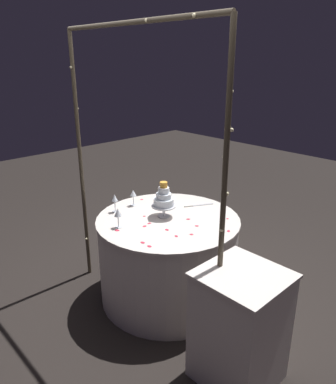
{
  "coord_description": "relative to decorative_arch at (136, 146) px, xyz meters",
  "views": [
    {
      "loc": [
        -2.16,
        2.04,
        2.13
      ],
      "look_at": [
        0.0,
        0.0,
        1.05
      ],
      "focal_mm": 34.47,
      "sensor_mm": 36.0,
      "label": 1
    }
  ],
  "objects": [
    {
      "name": "wine_glass_0",
      "position": [
        0.44,
        -0.08,
        -0.57
      ],
      "size": [
        0.06,
        0.06,
        0.17
      ],
      "color": "silver",
      "rests_on": "main_table"
    },
    {
      "name": "rose_petal_7",
      "position": [
        -0.28,
        -0.4,
        -0.7
      ],
      "size": [
        0.04,
        0.04,
        0.0
      ],
      "primitive_type": "ellipsoid",
      "rotation": [
        0.0,
        0.0,
        0.65
      ],
      "color": "#E02D47",
      "rests_on": "main_table"
    },
    {
      "name": "rose_petal_5",
      "position": [
        -0.37,
        -0.7,
        -0.7
      ],
      "size": [
        0.02,
        0.03,
        0.0
      ],
      "primitive_type": "ellipsoid",
      "rotation": [
        0.0,
        0.0,
        1.19
      ],
      "color": "#E02D47",
      "rests_on": "main_table"
    },
    {
      "name": "rose_petal_10",
      "position": [
        0.34,
        -0.51,
        -0.7
      ],
      "size": [
        0.04,
        0.04,
        0.0
      ],
      "primitive_type": "ellipsoid",
      "rotation": [
        0.0,
        0.0,
        2.77
      ],
      "color": "#E02D47",
      "rests_on": "main_table"
    },
    {
      "name": "rose_petal_6",
      "position": [
        -0.2,
        0.12,
        -0.7
      ],
      "size": [
        0.04,
        0.03,
        0.0
      ],
      "primitive_type": "ellipsoid",
      "rotation": [
        0.0,
        0.0,
        3.28
      ],
      "color": "#E02D47",
      "rests_on": "main_table"
    },
    {
      "name": "rose_petal_14",
      "position": [
        0.18,
        -0.21,
        -0.7
      ],
      "size": [
        0.03,
        0.03,
        0.0
      ],
      "primitive_type": "ellipsoid",
      "rotation": [
        0.0,
        0.0,
        0.82
      ],
      "color": "#E02D47",
      "rests_on": "main_table"
    },
    {
      "name": "rose_petal_1",
      "position": [
        0.11,
        0.14,
        -0.7
      ],
      "size": [
        0.05,
        0.05,
        0.0
      ],
      "primitive_type": "ellipsoid",
      "rotation": [
        0.0,
        0.0,
        0.67
      ],
      "color": "#E02D47",
      "rests_on": "main_table"
    },
    {
      "name": "tiered_cake",
      "position": [
        0.06,
        -0.33,
        -0.54
      ],
      "size": [
        0.22,
        0.22,
        0.32
      ],
      "color": "silver",
      "rests_on": "main_table"
    },
    {
      "name": "rose_petal_11",
      "position": [
        -0.14,
        -0.45,
        -0.7
      ],
      "size": [
        0.04,
        0.04,
        0.0
      ],
      "primitive_type": "ellipsoid",
      "rotation": [
        0.0,
        0.0,
        4.05
      ],
      "color": "#E02D47",
      "rests_on": "main_table"
    },
    {
      "name": "rose_petal_8",
      "position": [
        0.03,
        -0.14,
        -0.7
      ],
      "size": [
        0.03,
        0.04,
        0.0
      ],
      "primitive_type": "ellipsoid",
      "rotation": [
        0.0,
        0.0,
        1.49
      ],
      "color": "#E02D47",
      "rests_on": "main_table"
    },
    {
      "name": "rose_petal_2",
      "position": [
        -0.53,
        -0.51,
        -0.7
      ],
      "size": [
        0.04,
        0.04,
        0.0
      ],
      "primitive_type": "ellipsoid",
      "rotation": [
        0.0,
        0.0,
        5.41
      ],
      "color": "#E02D47",
      "rests_on": "main_table"
    },
    {
      "name": "rose_petal_4",
      "position": [
        -0.28,
        0.12,
        -0.7
      ],
      "size": [
        0.04,
        0.03,
        0.0
      ],
      "primitive_type": "ellipsoid",
      "rotation": [
        0.0,
        0.0,
        3.36
      ],
      "color": "#E02D47",
      "rests_on": "main_table"
    },
    {
      "name": "rose_petal_0",
      "position": [
        0.51,
        -0.45,
        -0.7
      ],
      "size": [
        0.04,
        0.03,
        0.0
      ],
      "primitive_type": "ellipsoid",
      "rotation": [
        0.0,
        0.0,
        3.67
      ],
      "color": "#E02D47",
      "rests_on": "main_table"
    },
    {
      "name": "side_table",
      "position": [
        -1.02,
        -0.03,
        -1.08
      ],
      "size": [
        0.53,
        0.53,
        0.84
      ],
      "color": "silver",
      "rests_on": "ground"
    },
    {
      "name": "wine_glass_1",
      "position": [
        0.36,
        -0.65,
        -0.58
      ],
      "size": [
        0.07,
        0.07,
        0.15
      ],
      "color": "silver",
      "rests_on": "main_table"
    },
    {
      "name": "rose_petal_3",
      "position": [
        0.02,
        -0.08,
        -0.7
      ],
      "size": [
        0.03,
        0.04,
        0.0
      ],
      "primitive_type": "ellipsoid",
      "rotation": [
        0.0,
        0.0,
        1.56
      ],
      "color": "#E02D47",
      "rests_on": "main_table"
    },
    {
      "name": "wine_glass_2",
      "position": [
        0.45,
        -0.3,
        -0.58
      ],
      "size": [
        0.06,
        0.06,
        0.16
      ],
      "color": "silver",
      "rests_on": "main_table"
    },
    {
      "name": "cake_knife",
      "position": [
        0.03,
        -0.73,
        -0.7
      ],
      "size": [
        0.15,
        0.27,
        0.01
      ],
      "color": "silver",
      "rests_on": "main_table"
    },
    {
      "name": "rose_petal_12",
      "position": [
        -0.36,
        -0.25,
        -0.7
      ],
      "size": [
        0.04,
        0.04,
        0.0
      ],
      "primitive_type": "ellipsoid",
      "rotation": [
        0.0,
        0.0,
        0.67
      ],
      "color": "#E02D47",
      "rests_on": "main_table"
    },
    {
      "name": "decorative_arch",
      "position": [
        0.0,
        0.0,
        0.0
      ],
      "size": [
        1.75,
        0.06,
        2.38
      ],
      "color": "#473D2D",
      "rests_on": "ground"
    },
    {
      "name": "main_table",
      "position": [
        0.0,
        -0.33,
        -1.1
      ],
      "size": [
        1.27,
        1.27,
        0.8
      ],
      "color": "silver",
      "rests_on": "ground"
    },
    {
      "name": "wine_glass_3",
      "position": [
        0.15,
        0.09,
        -0.57
      ],
      "size": [
        0.06,
        0.06,
        0.17
      ],
      "color": "silver",
      "rests_on": "main_table"
    },
    {
      "name": "rose_petal_9",
      "position": [
        -0.3,
        -0.14,
        -0.7
      ],
      "size": [
        0.04,
        0.03,
        0.0
      ],
      "primitive_type": "ellipsoid",
      "rotation": [
        0.0,
        0.0,
        6.15
      ],
      "color": "#E02D47",
      "rests_on": "main_table"
    },
    {
      "name": "ground_plane",
      "position": [
        0.0,
        -0.33,
        -1.5
      ],
      "size": [
        12.0,
        12.0,
        0.0
      ],
      "primitive_type": "plane",
      "color": "black"
    },
    {
      "name": "rose_petal_13",
      "position": [
        -0.16,
        -0.16,
        -0.7
      ],
      "size": [
        0.04,
        0.03,
        0.0
      ],
      "primitive_type": "ellipsoid",
      "rotation": [
        0.0,
        0.0,
        3.18
      ],
      "color": "#E02D47",
      "rests_on": "main_table"
    }
  ]
}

